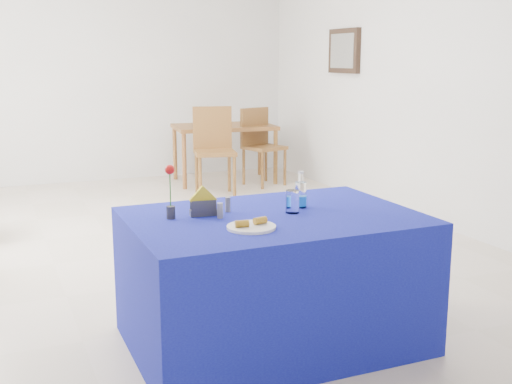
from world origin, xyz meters
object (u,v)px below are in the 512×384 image
at_px(plate, 251,227).
at_px(blue_table, 273,279).
at_px(water_bottle, 301,195).
at_px(oak_table, 224,131).
at_px(chair_bg_left, 214,144).
at_px(chair_bg_right, 260,141).

bearing_deg(plate, blue_table, 44.35).
relative_size(plate, blue_table, 0.16).
xyz_separation_m(water_bottle, oak_table, (1.23, 4.63, -0.15)).
bearing_deg(water_bottle, chair_bg_left, 77.95).
relative_size(water_bottle, oak_table, 0.16).
bearing_deg(chair_bg_right, oak_table, 121.09).
height_order(oak_table, chair_bg_right, chair_bg_right).
distance_m(blue_table, water_bottle, 0.51).
relative_size(plate, water_bottle, 1.19).
bearing_deg(chair_bg_left, chair_bg_right, 37.49).
bearing_deg(water_bottle, oak_table, 75.14).
relative_size(oak_table, chair_bg_left, 1.30).
xyz_separation_m(blue_table, chair_bg_left, (1.06, 4.04, 0.23)).
height_order(water_bottle, chair_bg_left, chair_bg_left).
bearing_deg(plate, chair_bg_left, 73.17).
xyz_separation_m(plate, water_bottle, (0.45, 0.33, 0.06)).
bearing_deg(water_bottle, blue_table, -154.42).
xyz_separation_m(oak_table, chair_bg_left, (-0.39, -0.70, -0.07)).
xyz_separation_m(plate, blue_table, (0.23, 0.22, -0.39)).
xyz_separation_m(plate, chair_bg_right, (2.05, 4.63, -0.20)).
bearing_deg(chair_bg_right, blue_table, -128.92).
xyz_separation_m(chair_bg_left, chair_bg_right, (0.76, 0.36, -0.04)).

